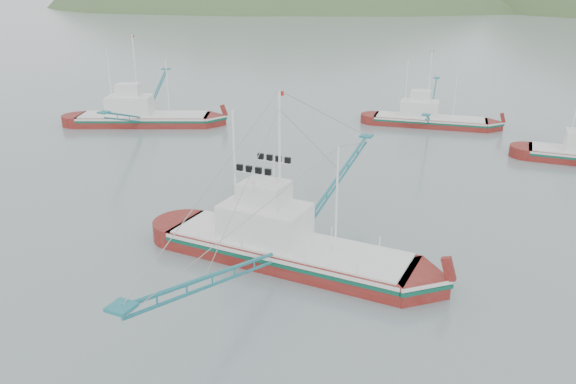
% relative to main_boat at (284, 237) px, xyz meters
% --- Properties ---
extents(ground, '(1200.00, 1200.00, 0.00)m').
position_rel_main_boat_xyz_m(ground, '(-1.45, -2.26, -1.68)').
color(ground, slate).
rests_on(ground, ground).
extents(main_boat, '(16.14, 29.06, 11.75)m').
position_rel_main_boat_xyz_m(main_boat, '(0.00, 0.00, 0.00)').
color(main_boat, maroon).
rests_on(main_boat, ground).
extents(bg_boat_far, '(13.91, 24.36, 9.92)m').
position_rel_main_boat_xyz_m(bg_boat_far, '(0.83, 39.95, -0.09)').
color(bg_boat_far, maroon).
rests_on(bg_boat_far, ground).
extents(bg_boat_left, '(16.37, 27.55, 11.77)m').
position_rel_main_boat_xyz_m(bg_boat_left, '(-31.40, 25.47, 0.71)').
color(bg_boat_left, maroon).
rests_on(bg_boat_left, ground).
extents(headland_left, '(448.00, 308.00, 210.00)m').
position_rel_main_boat_xyz_m(headland_left, '(-181.45, 357.74, -1.68)').
color(headland_left, '#395129').
rests_on(headland_left, ground).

